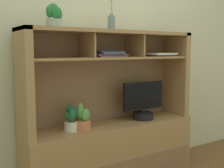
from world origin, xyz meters
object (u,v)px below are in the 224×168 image
(magazine_stack_centre, at_px, (108,54))
(diffuser_bottle, at_px, (111,23))
(magazine_stack_left, at_px, (160,54))
(tv_monitor, at_px, (143,104))
(potted_fern, at_px, (71,120))
(media_console, at_px, (112,136))
(potted_orchid, at_px, (82,119))
(potted_succulent, at_px, (54,17))

(magazine_stack_centre, xyz_separation_m, diffuser_bottle, (0.02, -0.02, 0.27))
(magazine_stack_centre, bearing_deg, magazine_stack_left, -7.42)
(tv_monitor, xyz_separation_m, diffuser_bottle, (-0.34, 0.03, 0.75))
(potted_fern, xyz_separation_m, magazine_stack_left, (0.94, -0.03, 0.53))
(tv_monitor, relative_size, potted_fern, 2.12)
(media_console, xyz_separation_m, potted_fern, (-0.41, -0.02, 0.21))
(potted_fern, bearing_deg, tv_monitor, -0.62)
(media_console, bearing_deg, potted_orchid, -173.55)
(magazine_stack_centre, bearing_deg, tv_monitor, -7.77)
(magazine_stack_centre, bearing_deg, potted_fern, -173.81)
(media_console, height_order, tv_monitor, media_console)
(tv_monitor, bearing_deg, diffuser_bottle, 174.37)
(media_console, height_order, potted_orchid, media_console)
(magazine_stack_left, bearing_deg, potted_orchid, 178.85)
(magazine_stack_left, height_order, diffuser_bottle, diffuser_bottle)
(diffuser_bottle, bearing_deg, potted_orchid, -173.01)
(media_console, relative_size, magazine_stack_left, 4.94)
(potted_orchid, height_order, magazine_stack_centre, magazine_stack_centre)
(media_console, bearing_deg, potted_succulent, 178.50)
(magazine_stack_left, bearing_deg, potted_fern, 178.18)
(potted_orchid, bearing_deg, media_console, 6.45)
(magazine_stack_centre, distance_m, potted_succulent, 0.58)
(potted_fern, height_order, magazine_stack_centre, magazine_stack_centre)
(tv_monitor, relative_size, magazine_stack_centre, 1.21)
(potted_fern, height_order, diffuser_bottle, diffuser_bottle)
(diffuser_bottle, distance_m, potted_succulent, 0.53)
(potted_succulent, bearing_deg, tv_monitor, -2.94)
(potted_orchid, bearing_deg, potted_succulent, 166.88)
(potted_orchid, height_order, diffuser_bottle, diffuser_bottle)
(potted_succulent, bearing_deg, magazine_stack_centre, 0.63)
(media_console, xyz_separation_m, diffuser_bottle, (-0.00, 0.00, 1.02))
(tv_monitor, height_order, magazine_stack_left, magazine_stack_left)
(media_console, relative_size, tv_monitor, 3.58)
(potted_fern, bearing_deg, magazine_stack_left, -1.82)
(magazine_stack_left, distance_m, diffuser_bottle, 0.60)
(media_console, bearing_deg, diffuser_bottle, 90.00)
(tv_monitor, xyz_separation_m, magazine_stack_left, (0.18, -0.02, 0.47))
(magazine_stack_centre, height_order, diffuser_bottle, diffuser_bottle)
(media_console, distance_m, potted_succulent, 1.17)
(tv_monitor, xyz_separation_m, potted_fern, (-0.75, 0.01, -0.06))
(tv_monitor, distance_m, potted_succulent, 1.16)
(diffuser_bottle, bearing_deg, tv_monitor, -5.63)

